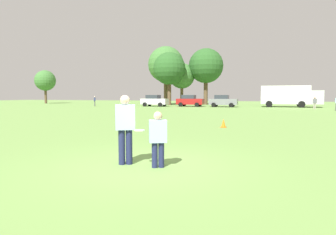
{
  "coord_description": "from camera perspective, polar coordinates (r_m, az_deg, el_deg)",
  "views": [
    {
      "loc": [
        2.9,
        -6.86,
        1.82
      ],
      "look_at": [
        -0.04,
        2.19,
        1.08
      ],
      "focal_mm": 31.05,
      "sensor_mm": 36.0,
      "label": 1
    }
  ],
  "objects": [
    {
      "name": "tree_east_birch",
      "position": [
        55.91,
        2.74,
        8.12
      ],
      "size": [
        4.84,
        4.84,
        7.86
      ],
      "color": "brown",
      "rests_on": "ground"
    },
    {
      "name": "tree_west_maple",
      "position": [
        56.15,
        -0.42,
        10.34
      ],
      "size": [
        6.78,
        6.78,
        11.02
      ],
      "color": "brown",
      "rests_on": "ground"
    },
    {
      "name": "parked_car_mid_left",
      "position": [
        45.96,
        4.32,
        3.32
      ],
      "size": [
        4.24,
        2.3,
        1.82
      ],
      "color": "maroon",
      "rests_on": "ground"
    },
    {
      "name": "player_defender",
      "position": [
        7.28,
        -1.99,
        -3.76
      ],
      "size": [
        0.5,
        0.41,
        1.41
      ],
      "color": "#1E234C",
      "rests_on": "ground"
    },
    {
      "name": "tree_west_oak",
      "position": [
        67.79,
        -22.96,
        6.68
      ],
      "size": [
        4.36,
        4.36,
        7.08
      ],
      "color": "brown",
      "rests_on": "ground"
    },
    {
      "name": "bystander_field_marshal",
      "position": [
        41.96,
        26.85,
        2.65
      ],
      "size": [
        0.47,
        0.36,
        1.52
      ],
      "color": "gray",
      "rests_on": "ground"
    },
    {
      "name": "tree_center_elm",
      "position": [
        53.21,
        0.26,
        9.54
      ],
      "size": [
        5.85,
        5.85,
        9.51
      ],
      "color": "brown",
      "rests_on": "ground"
    },
    {
      "name": "tree_east_oak",
      "position": [
        55.63,
        7.46,
        9.99
      ],
      "size": [
        6.47,
        6.47,
        10.51
      ],
      "color": "brown",
      "rests_on": "ground"
    },
    {
      "name": "traffic_cone",
      "position": [
        16.6,
        10.84,
        -1.14
      ],
      "size": [
        0.32,
        0.32,
        0.48
      ],
      "color": "#D8590C",
      "rests_on": "ground"
    },
    {
      "name": "ground_plane",
      "position": [
        7.67,
        -4.86,
        -9.32
      ],
      "size": [
        161.39,
        161.39,
        0.0
      ],
      "primitive_type": "plane",
      "color": "#6B9347"
    },
    {
      "name": "frisbee",
      "position": [
        7.29,
        -5.67,
        -2.51
      ],
      "size": [
        0.27,
        0.27,
        0.03
      ],
      "color": "white"
    },
    {
      "name": "bystander_far_jogger",
      "position": [
        48.45,
        -14.19,
        3.24
      ],
      "size": [
        0.45,
        0.52,
        1.62
      ],
      "color": "#4C4C51",
      "rests_on": "ground"
    },
    {
      "name": "parked_car_near_left",
      "position": [
        46.4,
        -2.7,
        3.34
      ],
      "size": [
        4.24,
        2.3,
        1.82
      ],
      "color": "silver",
      "rests_on": "ground"
    },
    {
      "name": "player_thrower",
      "position": [
        7.66,
        -8.4,
        -1.58
      ],
      "size": [
        0.58,
        0.49,
        1.82
      ],
      "color": "#1E234C",
      "rests_on": "ground"
    },
    {
      "name": "box_truck",
      "position": [
        47.05,
        22.74,
        4.02
      ],
      "size": [
        8.56,
        3.15,
        3.18
      ],
      "color": "white",
      "rests_on": "ground"
    },
    {
      "name": "parked_car_center",
      "position": [
        44.92,
        10.74,
        3.23
      ],
      "size": [
        4.24,
        2.3,
        1.82
      ],
      "color": "slate",
      "rests_on": "ground"
    }
  ]
}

